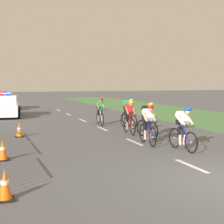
{
  "coord_description": "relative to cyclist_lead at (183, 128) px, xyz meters",
  "views": [
    {
      "loc": [
        -5.23,
        -6.18,
        2.36
      ],
      "look_at": [
        -0.45,
        6.96,
        1.1
      ],
      "focal_mm": 52.49,
      "sensor_mm": 36.0,
      "label": 1
    }
  ],
  "objects": [
    {
      "name": "cyclist_seventh",
      "position": [
        -0.6,
        7.49,
        0.0
      ],
      "size": [
        0.44,
        1.72,
        1.56
      ],
      "color": "black",
      "rests_on": "ground"
    },
    {
      "name": "cyclist_third",
      "position": [
        0.01,
        2.8,
        0.0
      ],
      "size": [
        0.44,
        1.72,
        1.56
      ],
      "color": "black",
      "rests_on": "ground"
    },
    {
      "name": "police_car_second",
      "position": [
        -5.41,
        20.55,
        -0.11
      ],
      "size": [
        2.32,
        4.55,
        1.59
      ],
      "color": "white",
      "rests_on": "ground"
    },
    {
      "name": "cyclist_fourth",
      "position": [
        -0.3,
        4.05,
        0.0
      ],
      "size": [
        0.44,
        1.72,
        1.56
      ],
      "color": "black",
      "rests_on": "ground"
    },
    {
      "name": "traffic_cone_near",
      "position": [
        -6.0,
        -2.99,
        -0.48
      ],
      "size": [
        0.36,
        0.36,
        0.64
      ],
      "color": "black",
      "rests_on": "ground"
    },
    {
      "name": "cyclist_fifth",
      "position": [
        0.45,
        5.89,
        0.0
      ],
      "size": [
        0.45,
        1.72,
        1.56
      ],
      "color": "black",
      "rests_on": "ground"
    },
    {
      "name": "lane_markings_centre",
      "position": [
        -0.93,
        6.07,
        -0.78
      ],
      "size": [
        0.14,
        25.6,
        0.01
      ],
      "color": "white",
      "rests_on": "ground"
    },
    {
      "name": "traffic_cone_mid",
      "position": [
        -5.14,
        4.88,
        -0.48
      ],
      "size": [
        0.36,
        0.36,
        0.64
      ],
      "color": "black",
      "rests_on": "ground"
    },
    {
      "name": "police_car_nearest",
      "position": [
        -5.41,
        13.91,
        -0.11
      ],
      "size": [
        2.29,
        4.54,
        1.59
      ],
      "color": "white",
      "rests_on": "ground"
    },
    {
      "name": "cyclist_lead",
      "position": [
        0.0,
        0.0,
        0.0
      ],
      "size": [
        0.42,
        1.72,
        1.56
      ],
      "color": "black",
      "rests_on": "ground"
    },
    {
      "name": "cyclist_sixth",
      "position": [
        0.76,
        6.83,
        0.0
      ],
      "size": [
        0.44,
        1.72,
        1.56
      ],
      "color": "black",
      "rests_on": "ground"
    },
    {
      "name": "grass_verge",
      "position": [
        7.31,
        10.46,
        -0.78
      ],
      "size": [
        7.0,
        60.0,
        0.01
      ],
      "primitive_type": "cube",
      "color": "#4C7F42",
      "rests_on": "ground"
    },
    {
      "name": "traffic_cone_far",
      "position": [
        -5.94,
        0.6,
        -0.48
      ],
      "size": [
        0.36,
        0.36,
        0.64
      ],
      "color": "black",
      "rests_on": "ground"
    },
    {
      "name": "cyclist_second",
      "position": [
        -0.67,
        1.39,
        0.0
      ],
      "size": [
        0.44,
        1.72,
        1.56
      ],
      "color": "black",
      "rests_on": "ground"
    }
  ]
}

